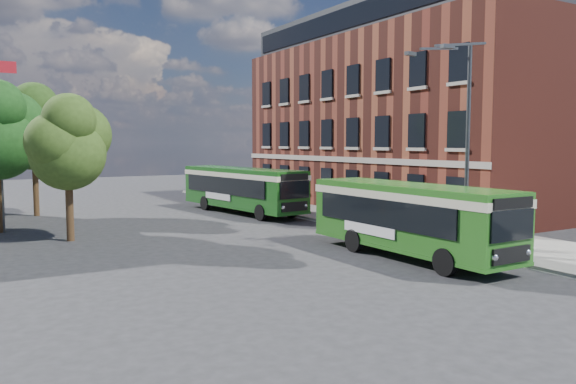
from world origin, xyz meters
TOP-DOWN VIEW (x-y plane):
  - ground at (0.00, 0.00)m, footprint 120.00×120.00m
  - pavement at (7.00, 8.00)m, footprint 6.00×48.00m
  - kerb_line at (3.95, 8.00)m, footprint 0.12×48.00m
  - brick_office at (14.00, 12.00)m, footprint 12.10×26.00m
  - flagpole at (-12.45, 13.00)m, footprint 0.95×0.10m
  - street_lamp at (4.84, -2.00)m, footprint 2.96×2.38m
  - bus_stop_sign at (5.60, -4.20)m, footprint 0.35×0.08m
  - bus_front at (1.51, -2.36)m, footprint 2.82×10.05m
  - bus_rear at (1.93, 14.43)m, footprint 4.00×11.81m
  - pedestrian_a at (5.02, -4.79)m, footprint 0.70×0.62m
  - pedestrian_b at (5.77, -3.45)m, footprint 0.83×0.69m
  - tree_left at (-9.83, 8.73)m, footprint 4.15×3.94m
  - tree_right at (-10.15, 19.73)m, footprint 5.03×4.78m

SIDE VIEW (x-z plane):
  - ground at x=0.00m, z-range 0.00..0.00m
  - kerb_line at x=3.95m, z-range 0.00..0.01m
  - pavement at x=7.00m, z-range 0.00..0.15m
  - pedestrian_b at x=5.77m, z-range 0.15..1.72m
  - pedestrian_a at x=5.02m, z-range 0.15..1.77m
  - bus_stop_sign at x=5.60m, z-range 0.25..2.77m
  - bus_front at x=1.51m, z-range 0.32..3.34m
  - bus_rear at x=1.93m, z-range 0.32..3.34m
  - tree_left at x=-9.83m, z-range 1.25..8.25m
  - street_lamp at x=4.84m, z-range 0.29..9.29m
  - flagpole at x=-12.45m, z-range 0.44..9.44m
  - tree_right at x=-10.15m, z-range 1.51..10.00m
  - brick_office at x=14.00m, z-range -0.13..14.07m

